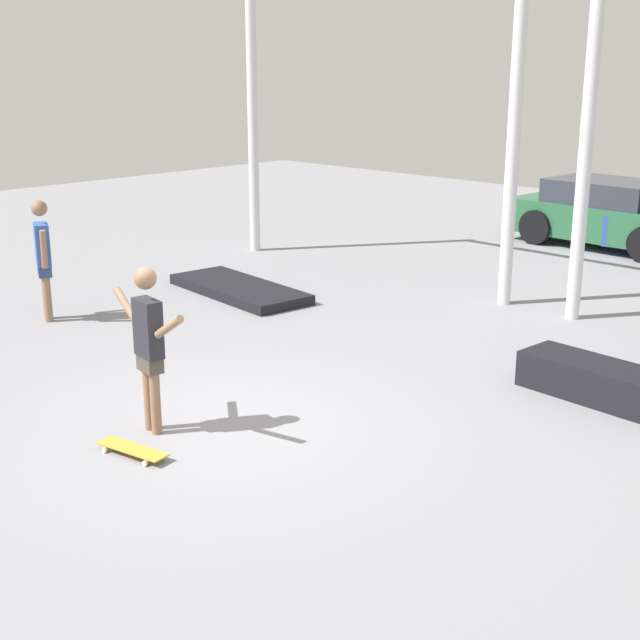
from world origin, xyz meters
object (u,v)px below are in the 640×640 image
at_px(grind_box, 606,384).
at_px(skateboarder, 149,339).
at_px(manual_pad, 239,289).
at_px(parked_car_green, 611,214).
at_px(bystander, 43,254).
at_px(skateboard, 132,449).

bearing_deg(grind_box, skateboarder, -126.20).
distance_m(skateboarder, grind_box, 5.05).
relative_size(manual_pad, parked_car_green, 0.66).
xyz_separation_m(skateboarder, grind_box, (2.95, 4.03, -0.79)).
relative_size(grind_box, bystander, 1.13).
bearing_deg(skateboard, skateboarder, 113.84).
bearing_deg(skateboard, parked_car_green, 85.88).
bearing_deg(skateboarder, parked_car_green, 103.46).
height_order(grind_box, bystander, bystander).
distance_m(manual_pad, bystander, 3.20).
bearing_deg(skateboard, manual_pad, 119.00).
height_order(skateboard, manual_pad, manual_pad).
xyz_separation_m(skateboarder, manual_pad, (-3.60, 4.29, -0.92)).
bearing_deg(grind_box, bystander, -160.08).
relative_size(skateboarder, manual_pad, 0.65).
xyz_separation_m(grind_box, manual_pad, (-6.55, 0.26, -0.13)).
xyz_separation_m(grind_box, bystander, (-7.42, -2.69, 0.78)).
height_order(skateboarder, bystander, bystander).
bearing_deg(manual_pad, skateboarder, -49.94).
distance_m(skateboarder, bystander, 4.67).
xyz_separation_m(skateboard, manual_pad, (-3.94, 4.78, 0.02)).
bearing_deg(parked_car_green, bystander, -104.96).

